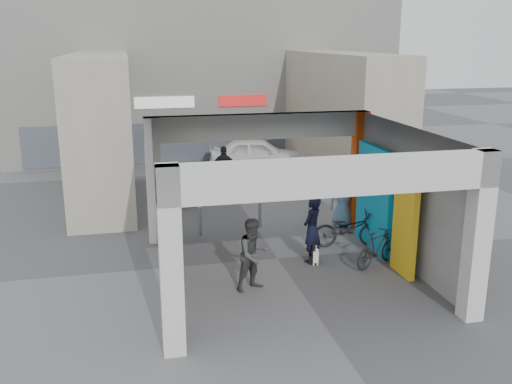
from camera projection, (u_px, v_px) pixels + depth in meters
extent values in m
plane|color=#5C5B61|center=(278.00, 258.00, 14.80)|extent=(90.00, 90.00, 0.00)
cube|color=beige|center=(171.00, 263.00, 9.94)|extent=(0.40, 0.40, 3.50)
cube|color=beige|center=(154.00, 181.00, 15.59)|extent=(0.40, 0.40, 3.50)
cube|color=beige|center=(478.00, 237.00, 11.21)|extent=(0.40, 0.40, 3.50)
cube|color=#E7480D|center=(359.00, 170.00, 16.86)|extent=(0.40, 0.40, 3.50)
plane|color=silver|center=(160.00, 213.00, 12.77)|extent=(0.00, 6.40, 6.40)
plane|color=#95969A|center=(406.00, 197.00, 14.04)|extent=(0.00, 6.40, 6.40)
cube|color=#0D9AD3|center=(374.00, 198.00, 15.20)|extent=(0.15, 2.00, 2.80)
cube|color=yellow|center=(406.00, 219.00, 13.50)|extent=(0.15, 1.00, 2.80)
plane|color=#B3B4AF|center=(290.00, 131.00, 12.95)|extent=(6.40, 6.40, 0.00)
cube|color=beige|center=(260.00, 126.00, 15.91)|extent=(6.40, 0.30, 0.70)
cube|color=beige|center=(337.00, 176.00, 10.16)|extent=(6.40, 0.30, 0.70)
cube|color=white|center=(259.00, 127.00, 16.08)|extent=(4.20, 0.05, 0.55)
cube|color=silver|center=(203.00, 71.00, 26.94)|extent=(18.00, 4.00, 8.00)
cube|color=#515966|center=(211.00, 141.00, 25.79)|extent=(16.20, 0.06, 1.80)
cube|color=white|center=(164.00, 102.00, 24.91)|extent=(2.60, 0.06, 0.50)
cube|color=red|center=(243.00, 101.00, 25.65)|extent=(2.20, 0.06, 0.50)
cube|color=#A49C88|center=(102.00, 126.00, 20.26)|extent=(2.00, 9.00, 5.00)
cube|color=#A49C88|center=(341.00, 118.00, 22.16)|extent=(2.00, 9.00, 5.00)
cylinder|color=#989CA1|center=(200.00, 221.00, 16.45)|extent=(0.09, 0.09, 0.87)
cylinder|color=#989CA1|center=(260.00, 213.00, 17.15)|extent=(0.09, 0.09, 0.85)
cylinder|color=#989CA1|center=(310.00, 209.00, 17.34)|extent=(0.09, 0.09, 0.99)
cube|color=white|center=(179.00, 287.00, 11.91)|extent=(0.13, 0.56, 1.00)
cube|color=red|center=(181.00, 285.00, 11.90)|extent=(0.08, 0.39, 0.40)
cube|color=white|center=(166.00, 228.00, 15.62)|extent=(0.15, 0.56, 1.00)
cube|color=red|center=(167.00, 226.00, 15.62)|extent=(0.09, 0.39, 0.40)
cylinder|color=#AAABB0|center=(186.00, 196.00, 19.30)|extent=(0.06, 0.06, 0.68)
cylinder|color=#AAABB0|center=(186.00, 206.00, 19.38)|extent=(0.42, 0.42, 0.02)
cylinder|color=#AAABB0|center=(186.00, 187.00, 19.21)|extent=(0.66, 0.66, 0.05)
cube|color=#AAABB0|center=(170.00, 203.00, 19.03)|extent=(0.36, 0.36, 0.43)
cube|color=#AAABB0|center=(169.00, 189.00, 19.08)|extent=(0.36, 0.05, 0.43)
cube|color=#AAABB0|center=(198.00, 196.00, 19.88)|extent=(0.36, 0.36, 0.43)
cube|color=#AAABB0|center=(197.00, 183.00, 19.93)|extent=(0.36, 0.05, 0.43)
cube|color=#AAABB0|center=(176.00, 196.00, 19.81)|extent=(0.36, 0.36, 0.43)
cube|color=#AAABB0|center=(175.00, 183.00, 19.86)|extent=(0.36, 0.05, 0.43)
cube|color=black|center=(179.00, 197.00, 19.97)|extent=(1.20, 0.60, 0.30)
cube|color=#195A1F|center=(179.00, 194.00, 19.79)|extent=(1.00, 0.35, 0.18)
cube|color=#195A1F|center=(178.00, 187.00, 19.88)|extent=(1.00, 0.35, 0.18)
cube|color=#195A1F|center=(178.00, 181.00, 19.97)|extent=(1.00, 0.35, 0.18)
cube|color=#195A1F|center=(238.00, 186.00, 21.39)|extent=(0.55, 0.50, 0.28)
cube|color=#2A499A|center=(238.00, 179.00, 21.32)|extent=(0.55, 0.50, 0.28)
cube|color=black|center=(313.00, 259.00, 14.48)|extent=(0.21, 0.28, 0.21)
cube|color=black|center=(315.00, 255.00, 14.33)|extent=(0.17, 0.14, 0.32)
cube|color=white|center=(316.00, 257.00, 14.26)|extent=(0.13, 0.03, 0.30)
cylinder|color=white|center=(314.00, 261.00, 14.30)|extent=(0.04, 0.04, 0.25)
cylinder|color=white|center=(317.00, 261.00, 14.32)|extent=(0.04, 0.04, 0.25)
sphere|color=black|center=(315.00, 248.00, 14.26)|extent=(0.17, 0.17, 0.17)
cube|color=white|center=(316.00, 250.00, 14.18)|extent=(0.07, 0.11, 0.05)
cone|color=black|center=(313.00, 244.00, 14.27)|extent=(0.06, 0.06, 0.07)
cone|color=black|center=(317.00, 244.00, 14.28)|extent=(0.06, 0.06, 0.07)
imported|color=black|center=(312.00, 229.00, 14.41)|extent=(0.74, 0.73, 1.72)
imported|color=#3C3C3E|center=(254.00, 254.00, 12.80)|extent=(0.99, 0.89, 1.68)
imported|color=#5B89B1|center=(344.00, 198.00, 17.10)|extent=(0.91, 0.64, 1.78)
imported|color=black|center=(224.00, 169.00, 21.15)|extent=(1.05, 0.60, 1.68)
imported|color=black|center=(348.00, 229.00, 15.53)|extent=(2.00, 0.93, 1.01)
imported|color=black|center=(377.00, 248.00, 14.21)|extent=(1.58, 1.11, 0.93)
imported|color=white|center=(258.00, 154.00, 24.45)|extent=(4.35, 2.34, 1.41)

